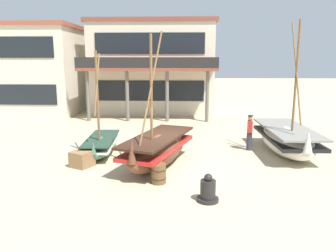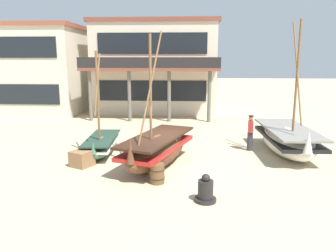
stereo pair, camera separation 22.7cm
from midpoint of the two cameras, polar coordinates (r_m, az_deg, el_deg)
ground_plane at (r=13.74m, az=0.24°, el=-6.57°), size 120.00×120.00×0.00m
fishing_boat_near_left at (r=15.33m, az=-10.93°, el=-3.10°), size 1.38×3.57×4.60m
fishing_boat_centre_large at (r=13.32m, az=-1.41°, el=-4.05°), size 2.96×4.81×5.33m
fishing_boat_far_right at (r=15.99m, az=20.28°, el=-2.21°), size 2.04×5.05×5.85m
fisherman_by_hull at (r=16.01m, az=14.40°, el=-1.22°), size 0.26×0.39×1.68m
capstan_winch at (r=10.30m, az=7.13°, el=-11.04°), size 0.67×0.67×0.88m
wooden_barrel at (r=11.63m, az=-1.34°, el=-8.18°), size 0.56×0.56×0.70m
cargo_crate at (r=13.81m, az=-14.17°, el=-5.46°), size 1.02×1.02×0.63m
harbor_building_main at (r=27.48m, az=-1.91°, el=10.20°), size 9.94×8.28×7.20m
harbor_building_annex at (r=28.62m, az=-22.08°, el=9.01°), size 8.11×6.62×6.78m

